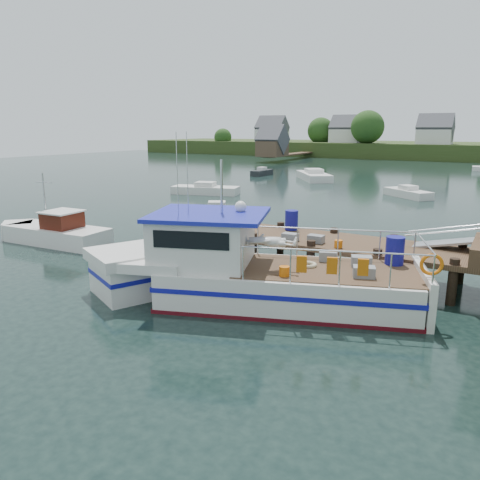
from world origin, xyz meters
The scene contains 10 objects.
ground_plane centered at (0.00, 0.00, 0.00)m, with size 160.00×160.00×0.00m, color black.
far_shore centered at (0.01, 82.37, 2.10)m, with size 140.00×42.55×9.22m.
dock centered at (6.51, 0.01, 2.24)m, with size 16.60×3.00×4.78m.
lobster_boat centered at (0.92, -4.43, 1.02)m, with size 11.49×6.55×5.65m.
work_boat centered at (-11.73, -2.13, 0.57)m, with size 6.80×2.39×3.57m.
moored_rowboat centered at (-8.01, 7.58, 0.42)m, with size 4.05×3.13×1.14m.
moored_a centered at (-15.28, 16.93, 0.40)m, with size 6.24×3.55×1.09m.
moored_b centered at (0.75, 23.93, 0.38)m, with size 4.57×4.13×1.02m.
moored_d centered at (-11.28, 32.92, 0.47)m, with size 6.34×7.54×1.26m.
moored_e centered at (-18.83, 34.61, 0.38)m, with size 1.33×3.77×1.04m.
Camera 1 is at (8.30, -17.50, 5.73)m, focal length 35.00 mm.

